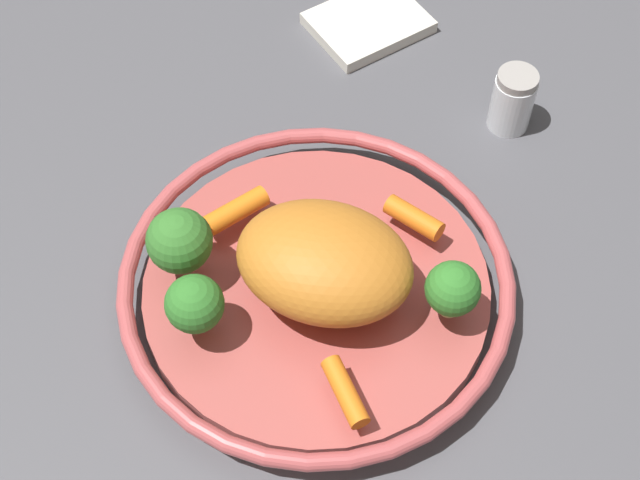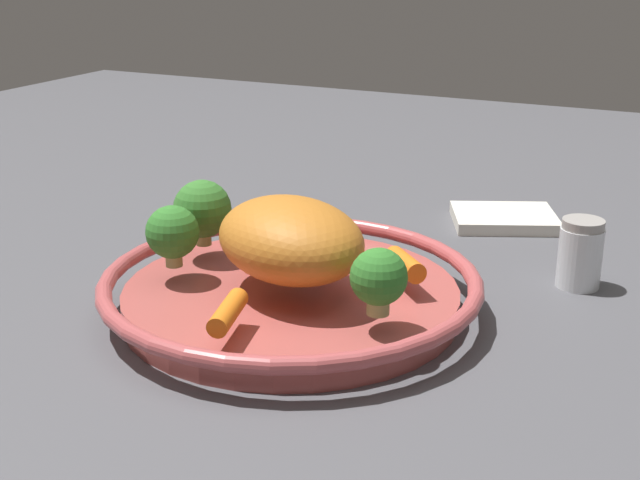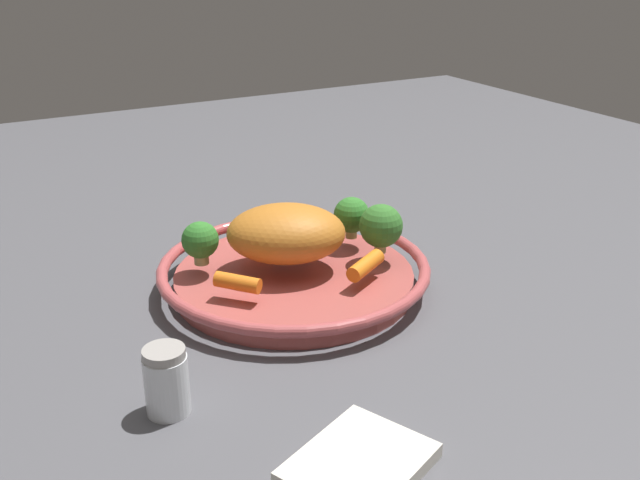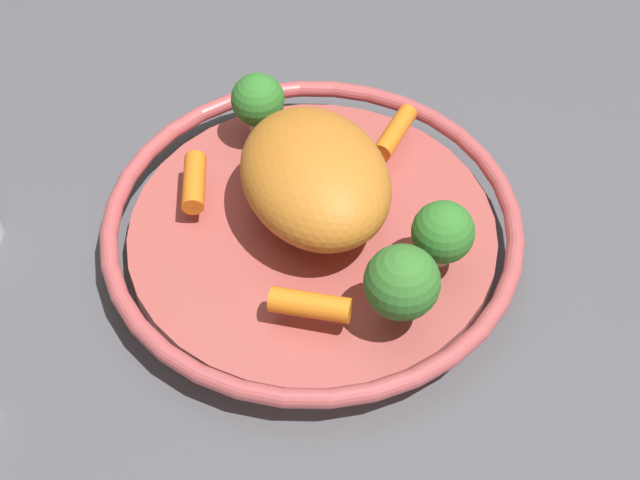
# 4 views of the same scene
# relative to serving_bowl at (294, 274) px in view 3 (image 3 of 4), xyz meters

# --- Properties ---
(ground_plane) EXTENTS (2.25, 2.25, 0.00)m
(ground_plane) POSITION_rel_serving_bowl_xyz_m (0.00, 0.00, -0.02)
(ground_plane) COLOR #4C4C51
(serving_bowl) EXTENTS (0.35, 0.35, 0.04)m
(serving_bowl) POSITION_rel_serving_bowl_xyz_m (0.00, 0.00, 0.00)
(serving_bowl) COLOR #A84C47
(serving_bowl) RESTS_ON ground_plane
(roast_chicken_piece) EXTENTS (0.19, 0.17, 0.07)m
(roast_chicken_piece) POSITION_rel_serving_bowl_xyz_m (0.01, -0.01, 0.05)
(roast_chicken_piece) COLOR #C16F23
(roast_chicken_piece) RESTS_ON serving_bowl
(baby_carrot_center) EXTENTS (0.05, 0.05, 0.02)m
(baby_carrot_center) POSITION_rel_serving_bowl_xyz_m (0.09, 0.04, 0.03)
(baby_carrot_center) COLOR orange
(baby_carrot_center) RESTS_ON serving_bowl
(baby_carrot_right) EXTENTS (0.06, 0.05, 0.02)m
(baby_carrot_right) POSITION_rel_serving_bowl_xyz_m (-0.06, 0.07, 0.03)
(baby_carrot_right) COLOR orange
(baby_carrot_right) RESTS_ON serving_bowl
(baby_carrot_back) EXTENTS (0.03, 0.06, 0.02)m
(baby_carrot_back) POSITION_rel_serving_bowl_xyz_m (0.01, -0.12, 0.03)
(baby_carrot_back) COLOR orange
(baby_carrot_back) RESTS_ON serving_bowl
(broccoli_floret_edge) EXTENTS (0.05, 0.05, 0.06)m
(broccoli_floret_edge) POSITION_rel_serving_bowl_xyz_m (0.11, -0.05, 0.05)
(broccoli_floret_edge) COLOR #95AB66
(broccoli_floret_edge) RESTS_ON serving_bowl
(broccoli_floret_large) EXTENTS (0.05, 0.05, 0.06)m
(broccoli_floret_large) POSITION_rel_serving_bowl_xyz_m (-0.10, -0.03, 0.05)
(broccoli_floret_large) COLOR #96AA66
(broccoli_floret_large) RESTS_ON serving_bowl
(broccoli_floret_mid) EXTENTS (0.06, 0.06, 0.07)m
(broccoli_floret_mid) POSITION_rel_serving_bowl_xyz_m (-0.11, 0.03, 0.05)
(broccoli_floret_mid) COLOR #98A866
(broccoli_floret_mid) RESTS_ON serving_bowl
(salt_shaker) EXTENTS (0.04, 0.04, 0.07)m
(salt_shaker) POSITION_rel_serving_bowl_xyz_m (0.23, 0.18, 0.01)
(salt_shaker) COLOR silver
(salt_shaker) RESTS_ON ground_plane
(dish_towel) EXTENTS (0.15, 0.13, 0.01)m
(dish_towel) POSITION_rel_serving_bowl_xyz_m (0.11, 0.34, -0.01)
(dish_towel) COLOR silver
(dish_towel) RESTS_ON ground_plane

